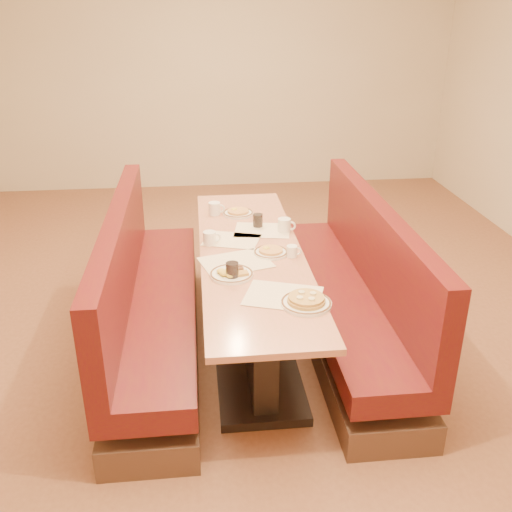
{
  "coord_description": "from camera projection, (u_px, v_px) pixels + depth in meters",
  "views": [
    {
      "loc": [
        -0.35,
        -3.57,
        2.33
      ],
      "look_at": [
        0.0,
        -0.3,
        0.85
      ],
      "focal_mm": 40.0,
      "sensor_mm": 36.0,
      "label": 1
    }
  ],
  "objects": [
    {
      "name": "diner_table",
      "position": [
        251.0,
        299.0,
        4.07
      ],
      "size": [
        0.7,
        2.5,
        0.75
      ],
      "color": "black",
      "rests_on": "ground"
    },
    {
      "name": "placemat_near_right",
      "position": [
        283.0,
        296.0,
        3.32
      ],
      "size": [
        0.52,
        0.45,
        0.0
      ],
      "primitive_type": "cube",
      "rotation": [
        0.0,
        0.0,
        -0.33
      ],
      "color": "#FFEDC7",
      "rests_on": "diner_table"
    },
    {
      "name": "soda_tumbler_mid",
      "position": [
        258.0,
        221.0,
        4.31
      ],
      "size": [
        0.07,
        0.07,
        0.1
      ],
      "color": "black",
      "rests_on": "diner_table"
    },
    {
      "name": "booth_left",
      "position": [
        148.0,
        306.0,
        4.01
      ],
      "size": [
        0.55,
        2.5,
        1.05
      ],
      "color": "#4C3326",
      "rests_on": "ground"
    },
    {
      "name": "extra_plate_mid",
      "position": [
        271.0,
        252.0,
        3.87
      ],
      "size": [
        0.23,
        0.23,
        0.05
      ],
      "rotation": [
        0.0,
        0.0,
        -0.13
      ],
      "color": "white",
      "rests_on": "diner_table"
    },
    {
      "name": "booth_right",
      "position": [
        351.0,
        296.0,
        4.15
      ],
      "size": [
        0.55,
        2.5,
        1.05
      ],
      "color": "#4C3326",
      "rests_on": "ground"
    },
    {
      "name": "placemat_far_right",
      "position": [
        262.0,
        230.0,
        4.26
      ],
      "size": [
        0.45,
        0.37,
        0.0
      ],
      "primitive_type": "cube",
      "rotation": [
        0.0,
        0.0,
        -0.17
      ],
      "color": "#FFEDC7",
      "rests_on": "diner_table"
    },
    {
      "name": "placemat_far_left",
      "position": [
        232.0,
        240.0,
        4.09
      ],
      "size": [
        0.45,
        0.39,
        0.0
      ],
      "primitive_type": "cube",
      "rotation": [
        0.0,
        0.0,
        -0.32
      ],
      "color": "#FFEDC7",
      "rests_on": "diner_table"
    },
    {
      "name": "eggs_plate",
      "position": [
        231.0,
        274.0,
        3.56
      ],
      "size": [
        0.27,
        0.27,
        0.06
      ],
      "rotation": [
        0.0,
        0.0,
        0.18
      ],
      "color": "white",
      "rests_on": "diner_table"
    },
    {
      "name": "room_envelope",
      "position": [
        251.0,
        72.0,
        3.43
      ],
      "size": [
        6.04,
        8.04,
        2.82
      ],
      "color": "beige",
      "rests_on": "ground"
    },
    {
      "name": "soda_tumbler_near",
      "position": [
        232.0,
        271.0,
        3.51
      ],
      "size": [
        0.08,
        0.08,
        0.11
      ],
      "color": "black",
      "rests_on": "diner_table"
    },
    {
      "name": "coffee_mug_a",
      "position": [
        292.0,
        251.0,
        3.82
      ],
      "size": [
        0.1,
        0.07,
        0.08
      ],
      "rotation": [
        0.0,
        0.0,
        -0.08
      ],
      "color": "white",
      "rests_on": "diner_table"
    },
    {
      "name": "placemat_near_left",
      "position": [
        236.0,
        262.0,
        3.75
      ],
      "size": [
        0.51,
        0.44,
        0.0
      ],
      "primitive_type": "cube",
      "rotation": [
        0.0,
        0.0,
        0.28
      ],
      "color": "#FFEDC7",
      "rests_on": "diner_table"
    },
    {
      "name": "extra_plate_far",
      "position": [
        238.0,
        213.0,
        4.58
      ],
      "size": [
        0.24,
        0.24,
        0.05
      ],
      "rotation": [
        0.0,
        0.0,
        0.38
      ],
      "color": "white",
      "rests_on": "diner_table"
    },
    {
      "name": "ground",
      "position": [
        252.0,
        344.0,
        4.23
      ],
      "size": [
        8.0,
        8.0,
        0.0
      ],
      "primitive_type": "plane",
      "color": "#9E6647",
      "rests_on": "ground"
    },
    {
      "name": "coffee_mug_b",
      "position": [
        210.0,
        238.0,
        4.01
      ],
      "size": [
        0.13,
        0.09,
        0.1
      ],
      "rotation": [
        0.0,
        0.0,
        0.09
      ],
      "color": "white",
      "rests_on": "diner_table"
    },
    {
      "name": "pancake_plate",
      "position": [
        306.0,
        301.0,
        3.22
      ],
      "size": [
        0.29,
        0.29,
        0.07
      ],
      "rotation": [
        0.0,
        0.0,
        0.02
      ],
      "color": "white",
      "rests_on": "diner_table"
    },
    {
      "name": "coffee_mug_d",
      "position": [
        215.0,
        208.0,
        4.57
      ],
      "size": [
        0.13,
        0.09,
        0.1
      ],
      "rotation": [
        0.0,
        0.0,
        -0.13
      ],
      "color": "white",
      "rests_on": "diner_table"
    },
    {
      "name": "coffee_mug_c",
      "position": [
        285.0,
        225.0,
        4.22
      ],
      "size": [
        0.13,
        0.1,
        0.1
      ],
      "rotation": [
        0.0,
        0.0,
        -0.32
      ],
      "color": "white",
      "rests_on": "diner_table"
    }
  ]
}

